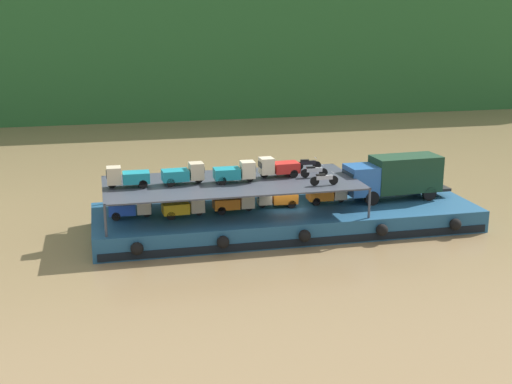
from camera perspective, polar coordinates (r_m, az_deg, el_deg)
ground_plane at (r=47.48m, az=2.50°, el=-3.00°), size 400.00×400.00×0.00m
cargo_barge at (r=47.21m, az=2.53°, el=-2.15°), size 26.07×8.86×1.50m
covered_lorry at (r=49.51m, az=11.49°, el=1.31°), size 7.93×2.58×3.10m
cargo_rack at (r=45.67m, az=-2.04°, el=0.77°), size 16.87×7.43×2.00m
mini_truck_lower_stern at (r=45.20m, az=-10.35°, el=-1.26°), size 2.79×1.29×1.38m
mini_truck_lower_aft at (r=44.94m, az=-6.00°, el=-1.19°), size 2.79×1.29×1.38m
mini_truck_lower_mid at (r=45.77m, az=-1.81°, el=-0.81°), size 2.75×1.22×1.38m
mini_truck_lower_fore at (r=46.89m, az=1.71°, el=-0.42°), size 2.79×1.29×1.38m
mini_truck_lower_bow at (r=48.09m, az=5.97°, el=-0.10°), size 2.77×1.26×1.38m
mini_truck_upper_stern at (r=44.88m, az=-10.65°, el=1.25°), size 2.75×1.22×1.38m
mini_truck_upper_mid at (r=45.18m, az=-6.03°, el=1.52°), size 2.79×1.28×1.38m
mini_truck_upper_fore at (r=45.40m, az=-1.75°, el=1.66°), size 2.76×1.23×1.38m
mini_truck_upper_bow at (r=46.88m, az=1.85°, el=2.09°), size 2.79×1.29×1.38m
motorcycle_upper_port at (r=44.90m, az=5.67°, el=1.10°), size 1.90×0.55×0.87m
motorcycle_upper_centre at (r=46.96m, az=4.84°, el=1.75°), size 1.90×0.55×0.87m
motorcycle_upper_stbd at (r=49.10m, az=4.32°, el=2.35°), size 1.90×0.55×0.87m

